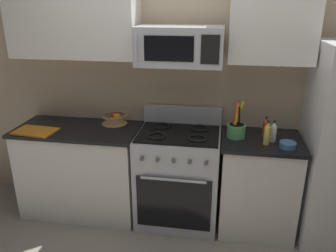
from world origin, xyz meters
TOP-DOWN VIEW (x-y plane):
  - wall_back at (0.00, 0.99)m, footprint 8.00×0.10m
  - counter_left at (-0.98, 0.61)m, footprint 1.19×0.60m
  - range_oven at (-0.00, 0.62)m, footprint 0.76×0.65m
  - counter_right at (0.74, 0.61)m, footprint 0.71×0.60m
  - microwave at (-0.00, 0.64)m, footprint 0.72×0.44m
  - upper_cabinets_left at (-0.99, 0.77)m, footprint 1.18×0.34m
  - upper_cabinets_right at (0.75, 0.77)m, footprint 0.70×0.34m
  - utensil_crock at (0.51, 0.63)m, footprint 0.16×0.16m
  - fruit_basket at (-0.67, 0.80)m, footprint 0.26×0.26m
  - cutting_board at (-1.33, 0.45)m, footprint 0.39×0.27m
  - bottle_vinegar at (0.83, 0.58)m, footprint 0.05×0.05m
  - bottle_hot_sauce at (0.77, 0.67)m, footprint 0.05×0.05m
  - bottle_oil at (0.77, 0.51)m, footprint 0.05×0.05m
  - prep_bowl at (0.93, 0.46)m, footprint 0.14×0.14m

SIDE VIEW (x-z plane):
  - counter_left at x=-0.98m, z-range 0.00..0.91m
  - counter_right at x=0.74m, z-range 0.00..0.91m
  - range_oven at x=0.00m, z-range -0.07..1.02m
  - cutting_board at x=-1.33m, z-range 0.91..0.93m
  - prep_bowl at x=0.93m, z-range 0.91..0.96m
  - fruit_basket at x=-0.67m, z-range 0.91..1.02m
  - utensil_crock at x=0.51m, z-range 0.81..1.15m
  - bottle_hot_sauce at x=0.77m, z-range 0.90..1.09m
  - bottle_vinegar at x=0.83m, z-range 0.90..1.09m
  - bottle_oil at x=0.77m, z-range 0.90..1.11m
  - wall_back at x=0.00m, z-range 0.00..2.60m
  - microwave at x=0.00m, z-range 1.54..1.86m
  - upper_cabinets_right at x=0.75m, z-range 1.56..2.30m
  - upper_cabinets_left at x=-0.99m, z-range 1.56..2.30m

